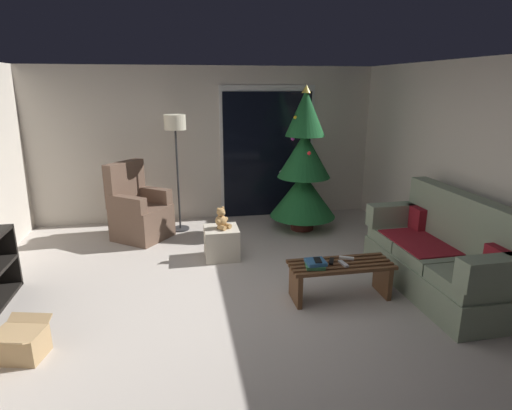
{
  "coord_description": "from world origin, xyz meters",
  "views": [
    {
      "loc": [
        -0.46,
        -3.96,
        2.22
      ],
      "look_at": [
        0.4,
        0.7,
        0.85
      ],
      "focal_mm": 29.53,
      "sensor_mm": 36.0,
      "label": 1
    }
  ],
  "objects": [
    {
      "name": "patio_door_glass",
      "position": [
        1.01,
        2.97,
        1.05
      ],
      "size": [
        1.5,
        0.02,
        2.1
      ],
      "primitive_type": "cube",
      "color": "black",
      "rests_on": "ground"
    },
    {
      "name": "wall_back",
      "position": [
        0.0,
        3.06,
        1.25
      ],
      "size": [
        5.72,
        0.12,
        2.5
      ],
      "primitive_type": "cube",
      "color": "beige",
      "rests_on": "ground"
    },
    {
      "name": "floor_lamp",
      "position": [
        -0.5,
        2.44,
        1.51
      ],
      "size": [
        0.32,
        0.32,
        1.78
      ],
      "color": "#2D2D30",
      "rests_on": "ground"
    },
    {
      "name": "cardboard_box_open_near_shelf",
      "position": [
        -1.85,
        -0.6,
        0.13
      ],
      "size": [
        0.47,
        0.53,
        0.29
      ],
      "color": "tan",
      "rests_on": "ground"
    },
    {
      "name": "remote_silver",
      "position": [
        1.17,
        -0.14,
        0.41
      ],
      "size": [
        0.07,
        0.16,
        0.02
      ],
      "primitive_type": "cube",
      "rotation": [
        0.0,
        0.0,
        0.14
      ],
      "color": "#ADADB2",
      "rests_on": "coffee_table"
    },
    {
      "name": "coffee_table",
      "position": [
        1.17,
        -0.1,
        0.27
      ],
      "size": [
        1.1,
        0.4,
        0.4
      ],
      "color": "brown",
      "rests_on": "ground"
    },
    {
      "name": "wall_right",
      "position": [
        2.86,
        0.0,
        1.25
      ],
      "size": [
        0.12,
        6.0,
        2.5
      ],
      "primitive_type": "cube",
      "color": "beige",
      "rests_on": "ground"
    },
    {
      "name": "remote_white",
      "position": [
        1.26,
        -0.01,
        0.41
      ],
      "size": [
        0.16,
        0.11,
        0.02
      ],
      "primitive_type": "cube",
      "rotation": [
        0.0,
        0.0,
        1.1
      ],
      "color": "silver",
      "rests_on": "coffee_table"
    },
    {
      "name": "book_stack",
      "position": [
        0.86,
        -0.15,
        0.44
      ],
      "size": [
        0.22,
        0.22,
        0.07
      ],
      "color": "#337042",
      "rests_on": "coffee_table"
    },
    {
      "name": "couch",
      "position": [
        2.32,
        -0.13,
        0.4
      ],
      "size": [
        0.82,
        1.95,
        1.08
      ],
      "color": "gray",
      "rests_on": "ground"
    },
    {
      "name": "ground_plane",
      "position": [
        0.0,
        0.0,
        0.0
      ],
      "size": [
        7.0,
        7.0,
        0.0
      ],
      "primitive_type": "plane",
      "color": "#BCB2A8"
    },
    {
      "name": "christmas_tree",
      "position": [
        1.4,
        2.12,
        0.97
      ],
      "size": [
        1.02,
        1.02,
        2.21
      ],
      "color": "#4C1E19",
      "rests_on": "ground"
    },
    {
      "name": "patio_door_frame",
      "position": [
        1.01,
        2.99,
        1.1
      ],
      "size": [
        1.6,
        0.02,
        2.2
      ],
      "primitive_type": "cube",
      "color": "silver",
      "rests_on": "ground"
    },
    {
      "name": "teddy_bear_honey",
      "position": [
        0.04,
        1.21,
        0.53
      ],
      "size": [
        0.21,
        0.22,
        0.29
      ],
      "color": "tan",
      "rests_on": "ottoman"
    },
    {
      "name": "armchair",
      "position": [
        -1.09,
        2.18,
        0.4
      ],
      "size": [
        0.96,
        0.96,
        1.13
      ],
      "color": "brown",
      "rests_on": "ground"
    },
    {
      "name": "cell_phone",
      "position": [
        0.89,
        -0.16,
        0.48
      ],
      "size": [
        0.09,
        0.15,
        0.01
      ],
      "primitive_type": "cube",
      "rotation": [
        0.0,
        0.0,
        -0.14
      ],
      "color": "black",
      "rests_on": "book_stack"
    },
    {
      "name": "ottoman",
      "position": [
        0.03,
        1.21,
        0.21
      ],
      "size": [
        0.44,
        0.44,
        0.41
      ],
      "primitive_type": "cube",
      "color": "beige",
      "rests_on": "ground"
    },
    {
      "name": "remote_black",
      "position": [
        1.07,
        -0.06,
        0.41
      ],
      "size": [
        0.1,
        0.16,
        0.02
      ],
      "primitive_type": "cube",
      "rotation": [
        0.0,
        0.0,
        2.73
      ],
      "color": "black",
      "rests_on": "coffee_table"
    }
  ]
}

